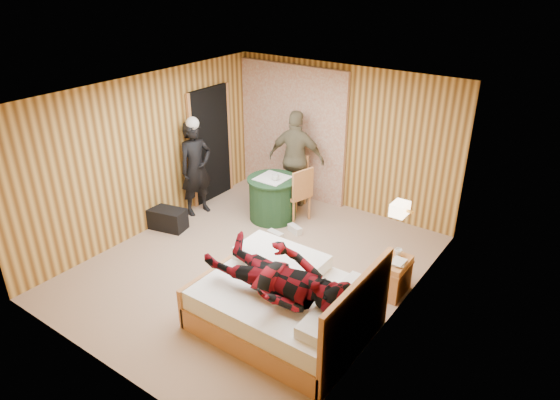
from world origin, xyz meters
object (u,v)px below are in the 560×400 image
Objects in this scene: wall_lamp at (400,209)px; round_table at (273,198)px; duffel_bag at (167,219)px; woman_standing at (196,168)px; man_on_bed at (277,267)px; nightstand at (392,275)px; man_at_table at (296,159)px; bed at (287,304)px; chair_far at (295,176)px; chair_near at (298,191)px.

wall_lamp is 0.31× the size of round_table.
woman_standing reaches higher than duffel_bag.
man_on_bed reaches higher than duffel_bag.
nightstand is at bearing 65.16° from man_on_bed.
nightstand is 3.01m from man_at_table.
chair_far is (-1.79, 2.82, 0.23)m from bed.
round_table is at bearing 129.69° from bed.
round_table is 0.69m from chair_far.
chair_far is (-2.58, 1.57, -0.76)m from wall_lamp.
wall_lamp reaches higher than chair_near.
duffel_bag is 0.98m from woman_standing.
woman_standing is (-1.20, -0.56, 0.44)m from round_table.
chair_near is (0.40, -0.49, 0.02)m from chair_far.
chair_near is at bearing 112.17° from man_at_table.
woman_standing is at bearing 174.88° from wall_lamp.
round_table is at bearing -50.47° from woman_standing.
duffel_bag is 3.28m from man_on_bed.
duffel_bag is (-1.20, -1.30, -0.21)m from round_table.
chair_near reaches higher than round_table.
chair_near is 0.54× the size of man_on_bed.
wall_lamp is 3.96m from duffel_bag.
chair_far is at bearing 45.79° from duffel_bag.
round_table is at bearing 75.35° from man_at_table.
duffel_bag is 0.35× the size of man_at_table.
nightstand is at bearing -17.41° from round_table.
bed reaches higher than chair_near.
nightstand is 1.87m from man_on_bed.
wall_lamp is at bearing -36.17° from chair_far.
man_on_bed reaches higher than chair_far.
bed is 2.07× the size of chair_near.
man_on_bed is at bearing -64.09° from chair_far.
chair_far is (-0.01, 0.67, 0.16)m from round_table.
nightstand is 0.32× the size of woman_standing.
round_table is 3.04m from man_on_bed.
chair_near is (-2.18, 1.08, -0.74)m from wall_lamp.
man_at_table reaches higher than round_table.
wall_lamp is at bearing 78.88° from chair_near.
chair_far is 1.52× the size of duffel_bag.
woman_standing is (-3.77, 0.34, -0.48)m from wall_lamp.
bed is 3.10m from duffel_bag.
man_at_table is (-2.58, 1.61, -0.44)m from wall_lamp.
nightstand is at bearing 80.72° from chair_near.
chair_far is 0.54× the size of man_at_table.
man_at_table reaches higher than duffel_bag.
wall_lamp is 0.16× the size of woman_standing.
woman_standing is at bearing -154.84° from round_table.
round_table is at bearing 127.25° from man_on_bed.
duffel_bag is at bearing 44.54° from man_at_table.
man_at_table is (1.20, 1.27, 0.04)m from woman_standing.
man_on_bed reaches higher than chair_near.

